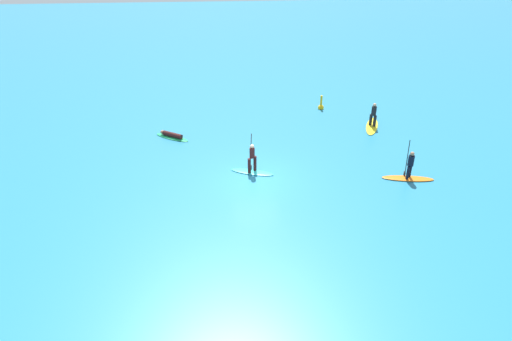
{
  "coord_description": "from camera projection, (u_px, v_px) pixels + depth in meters",
  "views": [
    {
      "loc": [
        -1.81,
        -21.98,
        12.77
      ],
      "look_at": [
        0.0,
        0.0,
        0.5
      ],
      "focal_mm": 32.31,
      "sensor_mm": 36.0,
      "label": 1
    }
  ],
  "objects": [
    {
      "name": "marker_buoy",
      "position": [
        321.0,
        106.0,
        34.51
      ],
      "size": [
        0.43,
        0.43,
        1.15
      ],
      "color": "yellow",
      "rests_on": "ground_plane"
    },
    {
      "name": "surfer_on_green_board",
      "position": [
        172.0,
        136.0,
        30.05
      ],
      "size": [
        2.45,
        1.9,
        0.38
      ],
      "rotation": [
        0.0,
        0.0,
        2.56
      ],
      "color": "#23B266",
      "rests_on": "ground_plane"
    },
    {
      "name": "ground_plane",
      "position": [
        256.0,
        178.0,
        25.48
      ],
      "size": [
        120.0,
        120.0,
        0.0
      ],
      "primitive_type": "plane",
      "color": "teal",
      "rests_on": "ground"
    },
    {
      "name": "surfer_on_orange_board",
      "position": [
        409.0,
        172.0,
        25.21
      ],
      "size": [
        2.88,
        1.1,
        2.22
      ],
      "rotation": [
        0.0,
        0.0,
        2.97
      ],
      "color": "orange",
      "rests_on": "ground_plane"
    },
    {
      "name": "surfer_on_yellow_board",
      "position": [
        373.0,
        121.0,
        31.51
      ],
      "size": [
        1.84,
        3.15,
        1.71
      ],
      "rotation": [
        0.0,
        0.0,
        1.2
      ],
      "color": "yellow",
      "rests_on": "ground_plane"
    },
    {
      "name": "surfer_on_teal_board",
      "position": [
        252.0,
        165.0,
        25.83
      ],
      "size": [
        2.53,
        1.44,
        2.25
      ],
      "rotation": [
        0.0,
        0.0,
        2.79
      ],
      "color": "#33C6CC",
      "rests_on": "ground_plane"
    }
  ]
}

